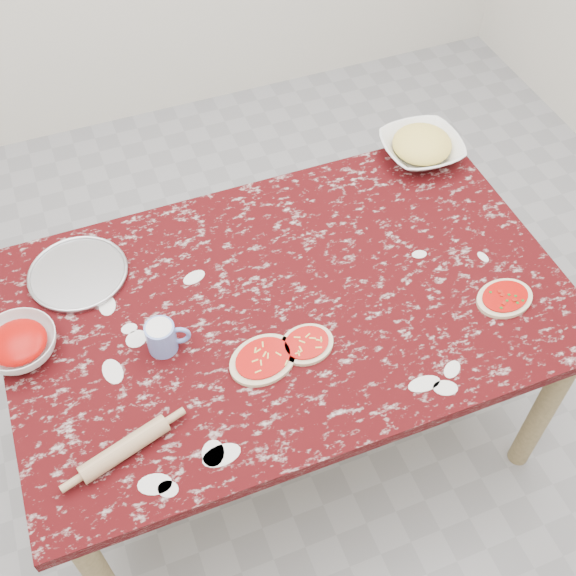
% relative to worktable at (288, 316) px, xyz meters
% --- Properties ---
extents(ground, '(4.00, 4.00, 0.00)m').
position_rel_worktable_xyz_m(ground, '(0.00, 0.00, -0.67)').
color(ground, gray).
extents(worktable, '(1.60, 1.00, 0.75)m').
position_rel_worktable_xyz_m(worktable, '(0.00, 0.00, 0.00)').
color(worktable, '#350608').
rests_on(worktable, ground).
extents(pizza_tray, '(0.36, 0.36, 0.01)m').
position_rel_worktable_xyz_m(pizza_tray, '(-0.55, 0.31, 0.09)').
color(pizza_tray, '#B2B2B7').
rests_on(pizza_tray, worktable).
extents(sauce_bowl, '(0.21, 0.21, 0.06)m').
position_rel_worktable_xyz_m(sauce_bowl, '(-0.74, 0.09, 0.12)').
color(sauce_bowl, white).
rests_on(sauce_bowl, worktable).
extents(cheese_bowl, '(0.28, 0.28, 0.07)m').
position_rel_worktable_xyz_m(cheese_bowl, '(0.65, 0.42, 0.12)').
color(cheese_bowl, white).
rests_on(cheese_bowl, worktable).
extents(flour_mug, '(0.12, 0.08, 0.09)m').
position_rel_worktable_xyz_m(flour_mug, '(-0.37, -0.03, 0.13)').
color(flour_mug, '#6B85D2').
rests_on(flour_mug, worktable).
extents(pizza_left, '(0.22, 0.19, 0.02)m').
position_rel_worktable_xyz_m(pizza_left, '(-0.14, -0.17, 0.09)').
color(pizza_left, beige).
rests_on(pizza_left, worktable).
extents(pizza_mid, '(0.17, 0.15, 0.02)m').
position_rel_worktable_xyz_m(pizza_mid, '(-0.01, -0.17, 0.09)').
color(pizza_mid, beige).
rests_on(pizza_mid, worktable).
extents(pizza_right, '(0.19, 0.15, 0.02)m').
position_rel_worktable_xyz_m(pizza_right, '(0.58, -0.23, 0.09)').
color(pizza_right, beige).
rests_on(pizza_right, worktable).
extents(rolling_pin, '(0.24, 0.11, 0.05)m').
position_rel_worktable_xyz_m(rolling_pin, '(-0.55, -0.31, 0.11)').
color(rolling_pin, tan).
rests_on(rolling_pin, worktable).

